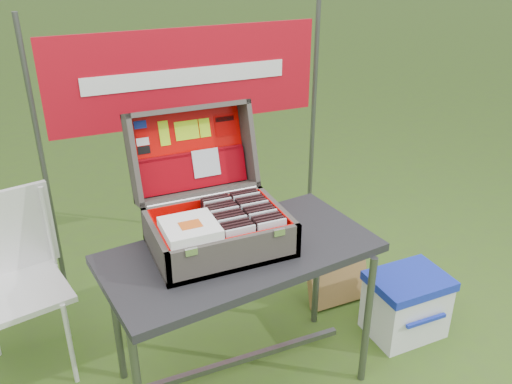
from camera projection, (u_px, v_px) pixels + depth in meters
name	position (u px, v px, depth m)	size (l,w,h in m)	color
ground	(263.00, 375.00, 2.78)	(80.00, 80.00, 0.00)	#3E5822
table	(241.00, 318.00, 2.60)	(1.23, 0.61, 0.77)	#2C2C30
table_top	(240.00, 253.00, 2.44)	(1.23, 0.61, 0.04)	#2C2C30
table_leg_fr	(367.00, 322.00, 2.60)	(0.04, 0.04, 0.73)	#59595B
table_leg_bl	(116.00, 320.00, 2.61)	(0.04, 0.04, 0.73)	#59595B
table_leg_br	(317.00, 269.00, 3.01)	(0.04, 0.04, 0.73)	#59595B
table_brace	(242.00, 359.00, 2.71)	(1.08, 0.03, 0.03)	#59595B
suitcase	(213.00, 188.00, 2.37)	(0.60, 0.59, 0.54)	#585047
suitcase_base_bottom	(220.00, 246.00, 2.44)	(0.60, 0.43, 0.02)	#585047
suitcase_base_wall_front	(236.00, 255.00, 2.24)	(0.60, 0.02, 0.16)	#585047
suitcase_base_wall_back	(205.00, 213.00, 2.58)	(0.60, 0.02, 0.16)	#585047
suitcase_base_wall_left	(156.00, 246.00, 2.31)	(0.02, 0.43, 0.16)	#585047
suitcase_base_wall_right	(278.00, 220.00, 2.51)	(0.02, 0.43, 0.16)	#585047
suitcase_liner_floor	(220.00, 243.00, 2.43)	(0.55, 0.38, 0.01)	#EF0000
suitcase_latch_left	(191.00, 252.00, 2.13)	(0.05, 0.01, 0.03)	silver
suitcase_latch_right	(279.00, 232.00, 2.27)	(0.05, 0.01, 0.03)	silver
suitcase_hinge	(203.00, 197.00, 2.55)	(0.02, 0.02, 0.54)	silver
suitcase_lid_back	(189.00, 151.00, 2.65)	(0.60, 0.43, 0.02)	#585047
suitcase_lid_rim_far	(186.00, 109.00, 2.55)	(0.60, 0.02, 0.16)	#585047
suitcase_lid_rim_near	(198.00, 192.00, 2.62)	(0.60, 0.02, 0.16)	#585047
suitcase_lid_rim_left	(132.00, 160.00, 2.49)	(0.02, 0.43, 0.16)	#585047
suitcase_lid_rim_right	(248.00, 143.00, 2.69)	(0.02, 0.43, 0.16)	#585047
suitcase_lid_liner	(189.00, 151.00, 2.64)	(0.55, 0.38, 0.01)	#EF0000
suitcase_liner_wall_front	(235.00, 251.00, 2.25)	(0.55, 0.01, 0.14)	#EF0000
suitcase_liner_wall_back	(206.00, 212.00, 2.56)	(0.55, 0.01, 0.14)	#EF0000
suitcase_liner_wall_left	(159.00, 243.00, 2.31)	(0.01, 0.38, 0.14)	#EF0000
suitcase_liner_wall_right	(275.00, 218.00, 2.50)	(0.01, 0.38, 0.14)	#EF0000
suitcase_lid_pocket	(193.00, 171.00, 2.64)	(0.53, 0.17, 0.03)	#890009
suitcase_pocket_edge	(191.00, 154.00, 2.62)	(0.52, 0.02, 0.02)	#890009
suitcase_pocket_cd	(206.00, 163.00, 2.64)	(0.13, 0.13, 0.01)	silver
lid_sticker_cc_a	(140.00, 125.00, 2.53)	(0.06, 0.04, 0.00)	#1933B2
lid_sticker_cc_b	(141.00, 133.00, 2.53)	(0.06, 0.04, 0.00)	#C30200
lid_sticker_cc_c	(143.00, 142.00, 2.54)	(0.06, 0.04, 0.00)	white
lid_sticker_cc_d	(144.00, 150.00, 2.55)	(0.06, 0.04, 0.00)	black
lid_card_neon_tall	(164.00, 133.00, 2.58)	(0.05, 0.12, 0.00)	#B7F315
lid_card_neon_main	(187.00, 130.00, 2.62)	(0.12, 0.09, 0.00)	#B7F315
lid_card_neon_small	(205.00, 128.00, 2.65)	(0.05, 0.09, 0.00)	#B7F315
lid_sticker_band	(225.00, 125.00, 2.69)	(0.11, 0.11, 0.00)	#C30200
lid_sticker_band_bar	(224.00, 119.00, 2.68)	(0.10, 0.02, 0.00)	black
cd_left_0	(241.00, 244.00, 2.28)	(0.13, 0.01, 0.15)	silver
cd_left_1	(239.00, 241.00, 2.29)	(0.13, 0.01, 0.15)	black
cd_left_2	(237.00, 238.00, 2.31)	(0.13, 0.01, 0.15)	black
cd_left_3	(235.00, 236.00, 2.33)	(0.13, 0.01, 0.15)	black
cd_left_4	(233.00, 233.00, 2.35)	(0.13, 0.01, 0.15)	silver
cd_left_5	(231.00, 231.00, 2.37)	(0.13, 0.01, 0.15)	black
cd_left_6	(229.00, 228.00, 2.39)	(0.13, 0.01, 0.15)	black
cd_left_7	(227.00, 226.00, 2.41)	(0.13, 0.01, 0.15)	black
cd_left_8	(225.00, 224.00, 2.43)	(0.13, 0.01, 0.15)	silver
cd_left_9	(223.00, 221.00, 2.45)	(0.13, 0.01, 0.15)	black
cd_left_10	(222.00, 219.00, 2.47)	(0.13, 0.01, 0.15)	black
cd_left_11	(220.00, 217.00, 2.49)	(0.13, 0.01, 0.15)	black
cd_left_12	(218.00, 214.00, 2.51)	(0.13, 0.01, 0.15)	silver
cd_left_13	(216.00, 212.00, 2.53)	(0.13, 0.01, 0.15)	black
cd_left_14	(215.00, 210.00, 2.55)	(0.13, 0.01, 0.15)	black
cd_right_0	(272.00, 237.00, 2.33)	(0.13, 0.01, 0.15)	silver
cd_right_1	(270.00, 234.00, 2.35)	(0.13, 0.01, 0.15)	black
cd_right_2	(267.00, 232.00, 2.37)	(0.13, 0.01, 0.15)	black
cd_right_3	(265.00, 229.00, 2.38)	(0.13, 0.01, 0.15)	black
cd_right_4	(263.00, 227.00, 2.40)	(0.13, 0.01, 0.15)	silver
cd_right_5	(261.00, 224.00, 2.42)	(0.13, 0.01, 0.15)	black
cd_right_6	(259.00, 222.00, 2.44)	(0.13, 0.01, 0.15)	black
cd_right_7	(257.00, 220.00, 2.46)	(0.13, 0.01, 0.15)	black
cd_right_8	(255.00, 217.00, 2.48)	(0.13, 0.01, 0.15)	silver
cd_right_9	(253.00, 215.00, 2.50)	(0.13, 0.01, 0.15)	black
cd_right_10	(251.00, 213.00, 2.52)	(0.13, 0.01, 0.15)	black
cd_right_11	(249.00, 211.00, 2.54)	(0.13, 0.01, 0.15)	black
cd_right_12	(247.00, 209.00, 2.56)	(0.13, 0.01, 0.15)	silver
cd_right_13	(245.00, 207.00, 2.58)	(0.13, 0.01, 0.15)	black
cd_right_14	(243.00, 205.00, 2.60)	(0.13, 0.01, 0.15)	black
songbook_0	(190.00, 232.00, 2.25)	(0.22, 0.22, 0.01)	white
songbook_1	(190.00, 231.00, 2.25)	(0.22, 0.22, 0.01)	white
songbook_2	(190.00, 230.00, 2.25)	(0.22, 0.22, 0.01)	white
songbook_3	(190.00, 228.00, 2.25)	(0.22, 0.22, 0.01)	white
songbook_4	(190.00, 227.00, 2.24)	(0.22, 0.22, 0.01)	white
songbook_5	(190.00, 226.00, 2.24)	(0.22, 0.22, 0.01)	white
songbook_6	(190.00, 225.00, 2.24)	(0.22, 0.22, 0.01)	white
songbook_7	(190.00, 224.00, 2.24)	(0.22, 0.22, 0.01)	white
songbook_graphic	(190.00, 225.00, 2.23)	(0.09, 0.07, 0.00)	#D85919
cooler	(406.00, 305.00, 3.01)	(0.42, 0.32, 0.37)	white
cooler_body	(405.00, 308.00, 3.02)	(0.40, 0.30, 0.32)	white
cooler_lid	(409.00, 281.00, 2.94)	(0.42, 0.32, 0.05)	#182CB5
cooler_handle	(426.00, 321.00, 2.86)	(0.25, 0.02, 0.02)	#182CB5
chair	(20.00, 295.00, 2.62)	(0.42, 0.47, 0.93)	silver
chair_seat	(20.00, 293.00, 2.62)	(0.42, 0.42, 0.03)	silver
chair_backrest	(9.00, 232.00, 2.68)	(0.42, 0.03, 0.45)	silver
chair_leg_fr	(70.00, 344.00, 2.64)	(0.02, 0.02, 0.48)	silver
chair_leg_br	(63.00, 302.00, 2.94)	(0.02, 0.02, 0.48)	silver
chair_upright_right	(48.00, 226.00, 2.75)	(0.02, 0.02, 0.45)	silver
cardboard_box	(337.00, 271.00, 3.27)	(0.39, 0.06, 0.41)	olive
banner_post_left	(44.00, 171.00, 3.01)	(0.03, 0.03, 1.70)	#59595B
banner_post_right	(313.00, 130.00, 3.62)	(0.03, 0.03, 1.70)	#59595B
banner	(187.00, 76.00, 3.11)	(1.60, 0.01, 0.55)	#A80917
banner_text	(188.00, 77.00, 3.10)	(1.20, 0.00, 0.10)	white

